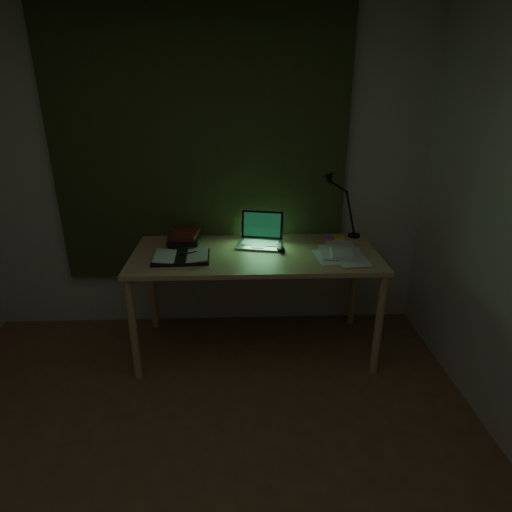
{
  "coord_description": "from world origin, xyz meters",
  "views": [
    {
      "loc": [
        0.29,
        -1.3,
        1.93
      ],
      "look_at": [
        0.4,
        1.42,
        0.82
      ],
      "focal_mm": 30.0,
      "sensor_mm": 36.0,
      "label": 1
    }
  ],
  "objects_px": {
    "laptop": "(259,231)",
    "loose_papers": "(334,252)",
    "book_stack": "(184,238)",
    "desk": "(255,302)",
    "open_textbook": "(181,257)",
    "desk_lamp": "(357,205)"
  },
  "relations": [
    {
      "from": "laptop",
      "to": "loose_papers",
      "type": "height_order",
      "value": "laptop"
    },
    {
      "from": "laptop",
      "to": "book_stack",
      "type": "bearing_deg",
      "value": -173.05
    },
    {
      "from": "desk",
      "to": "open_textbook",
      "type": "distance_m",
      "value": 0.67
    },
    {
      "from": "laptop",
      "to": "book_stack",
      "type": "relative_size",
      "value": 1.41
    },
    {
      "from": "open_textbook",
      "to": "desk_lamp",
      "type": "height_order",
      "value": "desk_lamp"
    },
    {
      "from": "loose_papers",
      "to": "laptop",
      "type": "bearing_deg",
      "value": 161.35
    },
    {
      "from": "desk",
      "to": "desk_lamp",
      "type": "height_order",
      "value": "desk_lamp"
    },
    {
      "from": "book_stack",
      "to": "desk_lamp",
      "type": "xyz_separation_m",
      "value": [
        1.31,
        0.13,
        0.2
      ]
    },
    {
      "from": "laptop",
      "to": "open_textbook",
      "type": "bearing_deg",
      "value": -145.06
    },
    {
      "from": "book_stack",
      "to": "loose_papers",
      "type": "relative_size",
      "value": 0.75
    },
    {
      "from": "book_stack",
      "to": "open_textbook",
      "type": "bearing_deg",
      "value": -87.54
    },
    {
      "from": "laptop",
      "to": "book_stack",
      "type": "distance_m",
      "value": 0.57
    },
    {
      "from": "desk",
      "to": "desk_lamp",
      "type": "xyz_separation_m",
      "value": [
        0.79,
        0.31,
        0.66
      ]
    },
    {
      "from": "book_stack",
      "to": "loose_papers",
      "type": "height_order",
      "value": "book_stack"
    },
    {
      "from": "book_stack",
      "to": "desk_lamp",
      "type": "relative_size",
      "value": 0.51
    },
    {
      "from": "desk_lamp",
      "to": "open_textbook",
      "type": "bearing_deg",
      "value": -166.83
    },
    {
      "from": "desk_lamp",
      "to": "desk",
      "type": "bearing_deg",
      "value": -163.1
    },
    {
      "from": "open_textbook",
      "to": "book_stack",
      "type": "bearing_deg",
      "value": 90.04
    },
    {
      "from": "desk",
      "to": "laptop",
      "type": "height_order",
      "value": "laptop"
    },
    {
      "from": "laptop",
      "to": "desk_lamp",
      "type": "relative_size",
      "value": 0.72
    },
    {
      "from": "loose_papers",
      "to": "desk",
      "type": "bearing_deg",
      "value": 175.09
    },
    {
      "from": "open_textbook",
      "to": "loose_papers",
      "type": "xyz_separation_m",
      "value": [
        1.07,
        0.06,
        -0.01
      ]
    }
  ]
}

